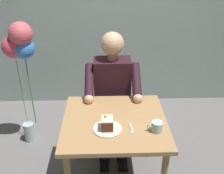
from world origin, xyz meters
The scene contains 8 objects.
dining_table centered at (0.00, 0.00, 0.61)m, with size 0.84×0.77×0.70m.
chair centered at (0.00, -0.68, 0.50)m, with size 0.42×0.42×0.90m.
seated_person centered at (0.00, -0.50, 0.66)m, with size 0.53×0.58×1.26m.
dessert_plate centered at (0.06, 0.12, 0.71)m, with size 0.22×0.22×0.01m, color silver.
cake_slice centered at (0.06, 0.12, 0.76)m, with size 0.09×0.11×0.11m.
coffee_cup centered at (-0.31, 0.15, 0.75)m, with size 0.12×0.08×0.08m.
dessert_spoon centered at (-0.12, 0.13, 0.71)m, with size 0.03×0.14×0.01m.
balloon_display centered at (0.89, -0.66, 1.05)m, with size 0.32×0.25×1.35m.
Camera 1 is at (0.08, 1.70, 1.92)m, focal length 41.16 mm.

